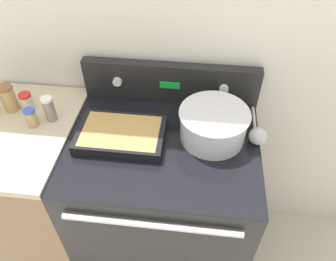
{
  "coord_description": "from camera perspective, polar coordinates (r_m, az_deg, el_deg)",
  "views": [
    {
      "loc": [
        0.13,
        -0.61,
        1.88
      ],
      "look_at": [
        0.02,
        0.33,
        0.96
      ],
      "focal_mm": 35.0,
      "sensor_mm": 36.0,
      "label": 1
    }
  ],
  "objects": [
    {
      "name": "mixing_bowl",
      "position": [
        1.33,
        7.93,
        1.26
      ],
      "size": [
        0.29,
        0.29,
        0.14
      ],
      "color": "silver",
      "rests_on": "stove_range"
    },
    {
      "name": "casserole_dish",
      "position": [
        1.36,
        -8.18,
        -0.66
      ],
      "size": [
        0.36,
        0.24,
        0.05
      ],
      "color": "black",
      "rests_on": "stove_range"
    },
    {
      "name": "control_panel",
      "position": [
        1.5,
        0.45,
        8.3
      ],
      "size": [
        0.8,
        0.07,
        0.19
      ],
      "color": "black",
      "rests_on": "stove_range"
    },
    {
      "name": "kitchen_wall",
      "position": [
        1.42,
        0.79,
        17.98
      ],
      "size": [
        8.0,
        0.05,
        2.5
      ],
      "color": "silver",
      "rests_on": "ground_plane"
    },
    {
      "name": "spice_jar_brown_cap",
      "position": [
        1.61,
        -26.03,
        5.1
      ],
      "size": [
        0.07,
        0.07,
        0.13
      ],
      "color": "tan",
      "rests_on": "side_counter"
    },
    {
      "name": "spice_jar_blue_cap",
      "position": [
        1.49,
        -22.7,
        2.12
      ],
      "size": [
        0.05,
        0.05,
        0.09
      ],
      "color": "tan",
      "rests_on": "side_counter"
    },
    {
      "name": "spice_jar_red_cap",
      "position": [
        1.59,
        -23.37,
        4.64
      ],
      "size": [
        0.05,
        0.05,
        0.08
      ],
      "color": "beige",
      "rests_on": "side_counter"
    },
    {
      "name": "stove_range",
      "position": [
        1.7,
        -0.75,
        -12.76
      ],
      "size": [
        0.8,
        0.66,
        0.9
      ],
      "color": "black",
      "rests_on": "ground_plane"
    },
    {
      "name": "spice_jar_white_cap",
      "position": [
        1.49,
        -19.97,
        3.57
      ],
      "size": [
        0.05,
        0.05,
        0.12
      ],
      "color": "gray",
      "rests_on": "side_counter"
    },
    {
      "name": "ladle",
      "position": [
        1.39,
        15.29,
        -0.58
      ],
      "size": [
        0.07,
        0.31,
        0.07
      ],
      "color": "#B7B7B7",
      "rests_on": "stove_range"
    },
    {
      "name": "side_counter",
      "position": [
        1.85,
        -20.77,
        -9.96
      ],
      "size": [
        0.47,
        0.63,
        0.91
      ],
      "color": "#896B4C",
      "rests_on": "ground_plane"
    }
  ]
}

